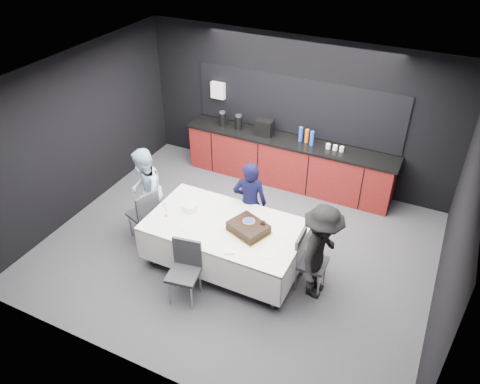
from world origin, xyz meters
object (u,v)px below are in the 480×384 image
at_px(person_center, 250,203).
at_px(person_left, 145,192).
at_px(party_table, 225,232).
at_px(chair_near, 185,266).
at_px(champagne_flute, 165,207).
at_px(chair_right, 307,257).
at_px(cake_assembly, 248,228).
at_px(plate_stack, 190,207).
at_px(chair_left, 145,212).
at_px(person_right, 321,253).

relative_size(person_center, person_left, 0.98).
height_order(party_table, chair_near, chair_near).
bearing_deg(champagne_flute, chair_right, 8.51).
height_order(cake_assembly, person_left, person_left).
bearing_deg(champagne_flute, plate_stack, 49.24).
relative_size(cake_assembly, person_left, 0.46).
xyz_separation_m(chair_left, chair_near, (1.24, -0.79, 0.00)).
xyz_separation_m(chair_right, person_left, (-2.84, 0.11, 0.22)).
bearing_deg(person_right, cake_assembly, 93.96).
xyz_separation_m(party_table, champagne_flute, (-0.90, -0.20, 0.30)).
height_order(party_table, chair_left, chair_left).
distance_m(chair_right, chair_near, 1.73).
relative_size(champagne_flute, person_left, 0.15).
bearing_deg(person_right, champagne_flute, 97.77).
height_order(cake_assembly, person_center, person_center).
distance_m(plate_stack, person_left, 0.95).
bearing_deg(person_center, party_table, 65.37).
height_order(cake_assembly, chair_right, cake_assembly).
height_order(chair_left, person_center, person_center).
height_order(plate_stack, person_left, person_left).
height_order(chair_right, person_center, person_center).
bearing_deg(person_left, person_center, 83.16).
relative_size(chair_right, person_right, 0.61).
relative_size(plate_stack, chair_right, 0.25).
distance_m(chair_near, person_right, 1.88).
xyz_separation_m(cake_assembly, chair_right, (0.87, 0.11, -0.31)).
relative_size(cake_assembly, plate_stack, 3.02).
relative_size(champagne_flute, chair_left, 0.24).
bearing_deg(cake_assembly, chair_left, -179.75).
height_order(champagne_flute, person_left, person_left).
distance_m(person_center, person_right, 1.51).
bearing_deg(plate_stack, person_right, -1.18).
bearing_deg(person_right, chair_right, 72.17).
bearing_deg(chair_right, person_left, 177.83).
height_order(cake_assembly, champagne_flute, champagne_flute).
bearing_deg(chair_left, chair_right, 2.60).
bearing_deg(chair_left, person_center, 24.30).
xyz_separation_m(cake_assembly, champagne_flute, (-1.28, -0.21, 0.09)).
height_order(cake_assembly, plate_stack, cake_assembly).
distance_m(party_table, chair_near, 0.84).
bearing_deg(person_center, person_left, -2.44).
bearing_deg(person_left, chair_right, 65.52).
distance_m(cake_assembly, person_right, 1.08).
height_order(plate_stack, chair_left, chair_left).
bearing_deg(party_table, person_center, 83.29).
xyz_separation_m(plate_stack, person_left, (-0.94, 0.14, -0.08)).
bearing_deg(person_left, person_right, 64.30).
xyz_separation_m(chair_right, chair_near, (-1.46, -0.92, 0.00)).
distance_m(plate_stack, chair_right, 1.92).
height_order(cake_assembly, chair_near, cake_assembly).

